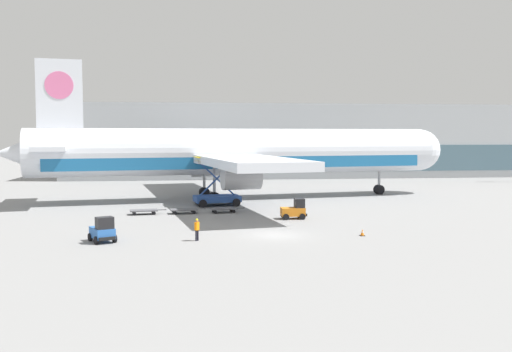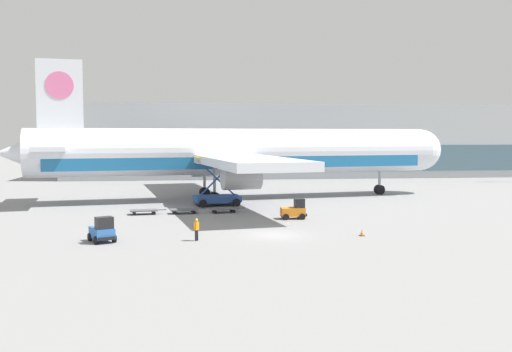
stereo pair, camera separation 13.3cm
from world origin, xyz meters
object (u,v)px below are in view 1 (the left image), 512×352
(scissor_lift_loader, at_px, (217,187))
(ground_crew_near, at_px, (197,228))
(airplane_main, at_px, (235,153))
(baggage_tug_foreground, at_px, (295,210))
(baggage_dolly_lead, at_px, (144,211))
(baggage_dolly_second, at_px, (184,210))
(baggage_dolly_third, at_px, (224,209))
(baggage_tug_mid, at_px, (103,231))
(traffic_cone_near, at_px, (362,233))

(scissor_lift_loader, relative_size, ground_crew_near, 3.26)
(airplane_main, height_order, baggage_tug_foreground, airplane_main)
(baggage_dolly_lead, distance_m, ground_crew_near, 16.27)
(baggage_dolly_lead, xyz_separation_m, ground_crew_near, (5.20, -15.40, 0.64))
(airplane_main, distance_m, scissor_lift_loader, 7.88)
(baggage_dolly_lead, distance_m, baggage_dolly_second, 4.10)
(baggage_dolly_third, bearing_deg, baggage_tug_foreground, -46.04)
(airplane_main, distance_m, baggage_dolly_third, 14.01)
(baggage_dolly_lead, relative_size, baggage_dolly_third, 1.00)
(baggage_tug_mid, bearing_deg, scissor_lift_loader, 130.15)
(airplane_main, distance_m, baggage_tug_foreground, 19.17)
(airplane_main, xyz_separation_m, traffic_cone_near, (8.12, -27.93, -5.58))
(baggage_dolly_third, height_order, traffic_cone_near, traffic_cone_near)
(baggage_dolly_third, bearing_deg, baggage_dolly_lead, 175.27)
(baggage_tug_foreground, height_order, ground_crew_near, baggage_tug_foreground)
(baggage_tug_mid, height_order, baggage_dolly_second, baggage_tug_mid)
(scissor_lift_loader, distance_m, baggage_dolly_lead, 10.47)
(scissor_lift_loader, bearing_deg, airplane_main, 58.46)
(scissor_lift_loader, xyz_separation_m, baggage_dolly_second, (-3.79, -6.47, -1.76))
(ground_crew_near, relative_size, traffic_cone_near, 3.20)
(scissor_lift_loader, bearing_deg, baggage_tug_foreground, -68.07)
(airplane_main, height_order, baggage_tug_mid, airplane_main)
(airplane_main, bearing_deg, baggage_dolly_third, -109.37)
(scissor_lift_loader, height_order, traffic_cone_near, scissor_lift_loader)
(scissor_lift_loader, xyz_separation_m, baggage_dolly_third, (0.38, -6.26, -1.76))
(baggage_dolly_lead, bearing_deg, baggage_tug_mid, -105.00)
(baggage_tug_foreground, distance_m, baggage_dolly_lead, 15.68)
(baggage_tug_mid, distance_m, baggage_dolly_third, 18.56)
(airplane_main, xyz_separation_m, scissor_lift_loader, (-2.63, -6.45, -3.69))
(baggage_dolly_second, height_order, ground_crew_near, ground_crew_near)
(airplane_main, relative_size, traffic_cone_near, 106.06)
(baggage_tug_foreground, distance_m, baggage_dolly_second, 11.94)
(baggage_tug_foreground, bearing_deg, airplane_main, 103.44)
(baggage_tug_foreground, xyz_separation_m, ground_crew_near, (-9.70, -10.53, 0.15))
(baggage_tug_mid, height_order, baggage_dolly_third, baggage_tug_mid)
(airplane_main, xyz_separation_m, baggage_tug_foreground, (4.39, -17.98, -4.96))
(airplane_main, relative_size, baggage_dolly_second, 15.31)
(baggage_tug_mid, distance_m, ground_crew_near, 7.19)
(baggage_dolly_second, xyz_separation_m, traffic_cone_near, (14.53, -15.01, -0.12))
(baggage_dolly_third, distance_m, traffic_cone_near, 18.41)
(airplane_main, height_order, baggage_dolly_lead, airplane_main)
(scissor_lift_loader, relative_size, baggage_tug_foreground, 2.30)
(scissor_lift_loader, relative_size, baggage_tug_mid, 2.03)
(baggage_dolly_lead, height_order, baggage_dolly_third, same)
(scissor_lift_loader, distance_m, baggage_tug_foreground, 13.56)
(baggage_tug_foreground, bearing_deg, baggage_tug_mid, -149.12)
(airplane_main, distance_m, baggage_tug_mid, 31.22)
(baggage_dolly_lead, bearing_deg, baggage_dolly_second, -4.82)
(scissor_lift_loader, distance_m, baggage_dolly_second, 7.70)
(baggage_tug_mid, relative_size, baggage_dolly_lead, 0.74)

